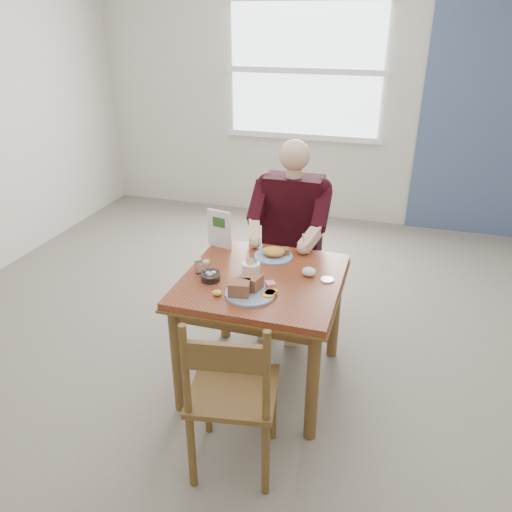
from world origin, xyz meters
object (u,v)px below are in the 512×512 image
(chair_far, at_px, (292,260))
(diner, at_px, (291,223))
(chair_near, at_px, (232,395))
(far_plate, at_px, (274,254))
(table, at_px, (262,293))
(near_plate, at_px, (249,289))

(chair_far, height_order, diner, diner)
(chair_near, bearing_deg, chair_far, 92.00)
(far_plate, bearing_deg, table, -89.46)
(chair_far, distance_m, far_plate, 0.60)
(diner, distance_m, far_plate, 0.43)
(chair_near, relative_size, diner, 0.69)
(table, xyz_separation_m, chair_far, (0.00, 0.80, -0.16))
(table, relative_size, diner, 0.66)
(diner, bearing_deg, near_plate, -91.10)
(table, distance_m, diner, 0.73)
(near_plate, distance_m, far_plate, 0.49)
(table, distance_m, far_plate, 0.31)
(chair_near, xyz_separation_m, near_plate, (-0.07, 0.50, 0.31))
(chair_far, bearing_deg, chair_near, -88.00)
(diner, height_order, near_plate, diner)
(chair_far, bearing_deg, near_plate, -91.00)
(far_plate, bearing_deg, chair_near, -86.79)
(table, relative_size, chair_far, 0.97)
(chair_far, height_order, near_plate, chair_far)
(diner, bearing_deg, far_plate, -90.34)
(table, xyz_separation_m, far_plate, (-0.00, 0.27, 0.14))
(diner, bearing_deg, table, -90.00)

